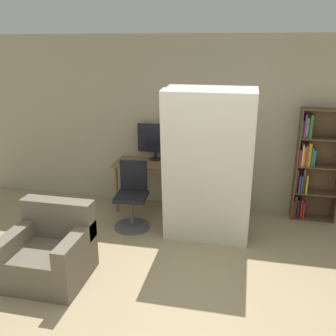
{
  "coord_description": "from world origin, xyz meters",
  "views": [
    {
      "loc": [
        0.52,
        -2.84,
        2.56
      ],
      "look_at": [
        -0.44,
        1.58,
        1.05
      ],
      "focal_mm": 40.0,
      "sensor_mm": 36.0,
      "label": 1
    }
  ],
  "objects_px": {
    "office_chair": "(132,201)",
    "bookshelf": "(312,166)",
    "mattress_far": "(210,162)",
    "monitor": "(155,140)",
    "armchair": "(51,251)",
    "mattress_near": "(207,171)"
  },
  "relations": [
    {
      "from": "office_chair",
      "to": "mattress_near",
      "type": "bearing_deg",
      "value": -14.72
    },
    {
      "from": "mattress_far",
      "to": "mattress_near",
      "type": "bearing_deg",
      "value": -90.0
    },
    {
      "from": "office_chair",
      "to": "mattress_far",
      "type": "xyz_separation_m",
      "value": [
        1.1,
        0.09,
        0.63
      ]
    },
    {
      "from": "office_chair",
      "to": "bookshelf",
      "type": "height_order",
      "value": "bookshelf"
    },
    {
      "from": "office_chair",
      "to": "mattress_far",
      "type": "relative_size",
      "value": 0.47
    },
    {
      "from": "monitor",
      "to": "bookshelf",
      "type": "xyz_separation_m",
      "value": [
        2.4,
        0.0,
        -0.28
      ]
    },
    {
      "from": "bookshelf",
      "to": "office_chair",
      "type": "bearing_deg",
      "value": -161.65
    },
    {
      "from": "bookshelf",
      "to": "armchair",
      "type": "relative_size",
      "value": 1.99
    },
    {
      "from": "monitor",
      "to": "armchair",
      "type": "height_order",
      "value": "monitor"
    },
    {
      "from": "mattress_near",
      "to": "mattress_far",
      "type": "relative_size",
      "value": 1.0
    },
    {
      "from": "mattress_far",
      "to": "armchair",
      "type": "distance_m",
      "value": 2.32
    },
    {
      "from": "monitor",
      "to": "mattress_near",
      "type": "distance_m",
      "value": 1.48
    },
    {
      "from": "mattress_near",
      "to": "office_chair",
      "type": "bearing_deg",
      "value": 165.28
    },
    {
      "from": "office_chair",
      "to": "armchair",
      "type": "height_order",
      "value": "office_chair"
    },
    {
      "from": "monitor",
      "to": "mattress_near",
      "type": "xyz_separation_m",
      "value": [
        0.96,
        -1.13,
        -0.08
      ]
    },
    {
      "from": "mattress_far",
      "to": "monitor",
      "type": "bearing_deg",
      "value": 141.96
    },
    {
      "from": "mattress_near",
      "to": "armchair",
      "type": "height_order",
      "value": "mattress_near"
    },
    {
      "from": "mattress_far",
      "to": "armchair",
      "type": "height_order",
      "value": "mattress_far"
    },
    {
      "from": "bookshelf",
      "to": "armchair",
      "type": "height_order",
      "value": "bookshelf"
    },
    {
      "from": "armchair",
      "to": "office_chair",
      "type": "bearing_deg",
      "value": 69.44
    },
    {
      "from": "office_chair",
      "to": "armchair",
      "type": "relative_size",
      "value": 1.13
    },
    {
      "from": "monitor",
      "to": "mattress_far",
      "type": "bearing_deg",
      "value": -38.04
    }
  ]
}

